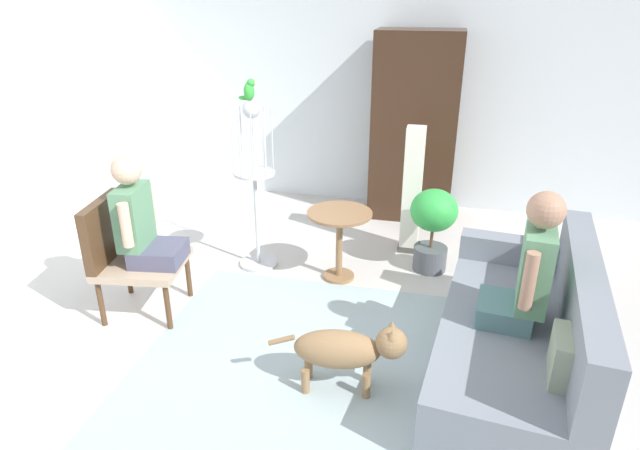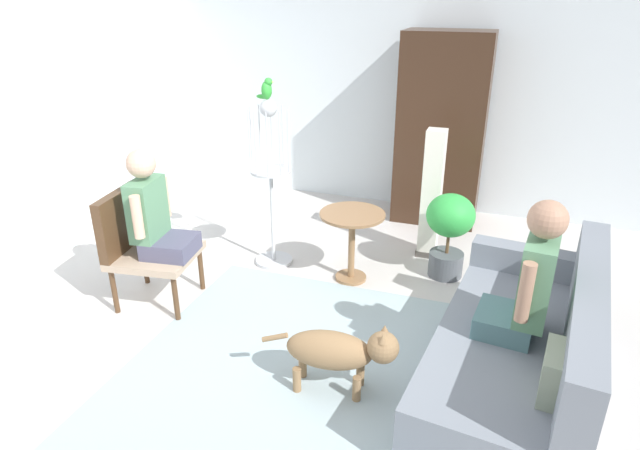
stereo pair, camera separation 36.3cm
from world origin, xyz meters
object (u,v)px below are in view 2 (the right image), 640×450
(person_on_armchair, at_px, (154,212))
(dog, at_px, (339,351))
(bird_cage_stand, at_px, (271,187))
(couch, at_px, (523,350))
(round_end_table, at_px, (352,232))
(potted_plant, at_px, (449,227))
(parrot, at_px, (267,89))
(person_on_couch, at_px, (529,281))
(column_lamp, at_px, (432,196))
(armchair, at_px, (139,241))
(armoire_cabinet, at_px, (441,130))

(person_on_armchair, bearing_deg, dog, -18.23)
(dog, bearing_deg, bird_cage_stand, 126.79)
(couch, bearing_deg, round_end_table, 144.21)
(person_on_armchair, height_order, potted_plant, person_on_armchair)
(round_end_table, relative_size, parrot, 3.55)
(person_on_couch, xyz_separation_m, potted_plant, (-0.62, 1.44, -0.33))
(bird_cage_stand, height_order, parrot, parrot)
(person_on_couch, xyz_separation_m, parrot, (-2.24, 1.15, 0.84))
(round_end_table, xyz_separation_m, column_lamp, (0.58, 0.74, 0.16))
(round_end_table, bearing_deg, armchair, -149.62)
(armchair, distance_m, potted_plant, 2.69)
(armchair, xyz_separation_m, person_on_armchair, (0.16, 0.02, 0.27))
(round_end_table, xyz_separation_m, potted_plant, (0.81, 0.36, 0.02))
(dog, height_order, armoire_cabinet, armoire_cabinet)
(armchair, bearing_deg, person_on_armchair, 7.86)
(parrot, bearing_deg, person_on_armchair, -121.20)
(parrot, height_order, column_lamp, parrot)
(person_on_armchair, xyz_separation_m, armoire_cabinet, (1.90, 2.61, 0.22))
(dog, height_order, parrot, parrot)
(parrot, bearing_deg, bird_cage_stand, -0.00)
(armoire_cabinet, bearing_deg, bird_cage_stand, -128.46)
(column_lamp, bearing_deg, couch, -63.67)
(round_end_table, relative_size, column_lamp, 0.51)
(person_on_couch, bearing_deg, armchair, 176.86)
(armoire_cabinet, bearing_deg, person_on_armchair, -126.03)
(couch, bearing_deg, person_on_couch, -149.30)
(couch, relative_size, potted_plant, 2.60)
(column_lamp, height_order, armoire_cabinet, armoire_cabinet)
(person_on_armchair, bearing_deg, person_on_couch, -3.77)
(round_end_table, height_order, dog, round_end_table)
(bird_cage_stand, bearing_deg, dog, -53.21)
(couch, distance_m, person_on_armchair, 2.91)
(potted_plant, bearing_deg, column_lamp, 121.20)
(couch, relative_size, person_on_armchair, 2.38)
(bird_cage_stand, xyz_separation_m, potted_plant, (1.61, 0.29, -0.29))
(parrot, bearing_deg, round_end_table, -5.16)
(round_end_table, xyz_separation_m, armoire_cabinet, (0.50, 1.72, 0.57))
(person_on_armchair, bearing_deg, round_end_table, 32.56)
(person_on_armchair, height_order, armoire_cabinet, armoire_cabinet)
(person_on_armchair, bearing_deg, couch, -3.29)
(couch, distance_m, armoire_cabinet, 3.02)
(person_on_couch, bearing_deg, armoire_cabinet, 108.38)
(round_end_table, relative_size, bird_cage_stand, 0.41)
(person_on_armchair, relative_size, dog, 0.97)
(parrot, height_order, potted_plant, parrot)
(dog, bearing_deg, person_on_couch, 19.73)
(dog, height_order, potted_plant, potted_plant)
(round_end_table, distance_m, column_lamp, 0.95)
(armchair, bearing_deg, potted_plant, 28.31)
(bird_cage_stand, height_order, potted_plant, bird_cage_stand)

